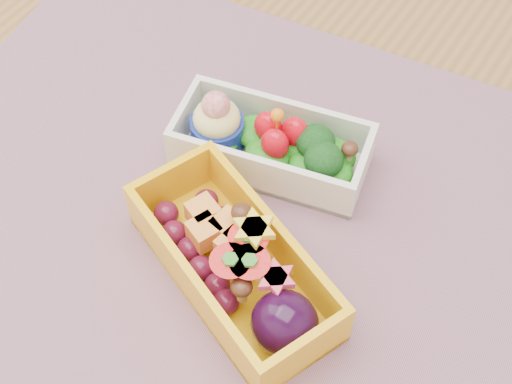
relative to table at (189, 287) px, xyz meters
The scene contains 4 objects.
table is the anchor object (origin of this frame).
placemat 0.11m from the table, 37.22° to the left, with size 0.57×0.44×0.00m, color #8D616D.
bento_white 0.15m from the table, 73.99° to the left, with size 0.16×0.10×0.06m.
bento_yellow 0.14m from the table, 14.91° to the right, with size 0.19×0.13×0.06m.
Camera 1 is at (0.22, -0.22, 1.23)m, focal length 52.35 mm.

